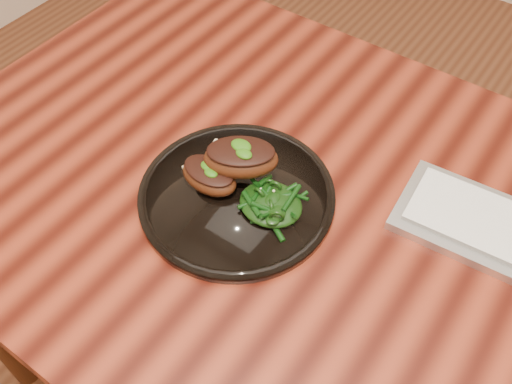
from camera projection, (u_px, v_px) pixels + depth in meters
desk at (410, 296)px, 0.83m from camera, size 1.60×0.80×0.75m
plate at (237, 196)px, 0.83m from camera, size 0.29×0.29×0.02m
lamb_chop_front at (209, 175)px, 0.82m from camera, size 0.10×0.07×0.04m
lamb_chop_back at (240, 157)px, 0.81m from camera, size 0.13×0.12×0.05m
herb_smear at (242, 156)px, 0.87m from camera, size 0.07×0.05×0.00m
greens_heap at (271, 201)px, 0.80m from camera, size 0.09×0.09×0.03m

